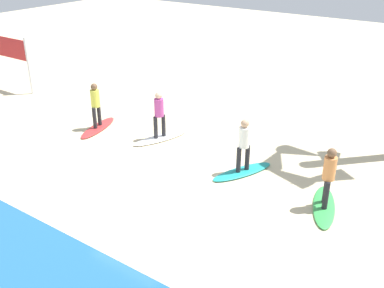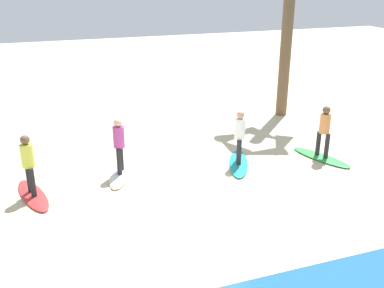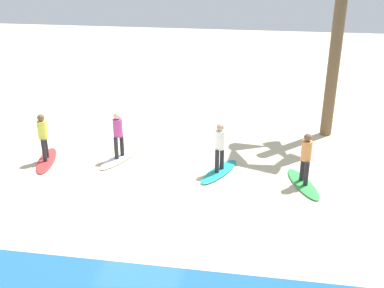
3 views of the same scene
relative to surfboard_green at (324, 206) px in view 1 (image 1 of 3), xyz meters
The scene contains 9 objects.
ground_plane 5.07m from the surfboard_green, 19.27° to the left, with size 60.00×60.00×0.00m, color beige.
surfboard_green is the anchor object (origin of this frame).
surfer_green 0.99m from the surfboard_green, ahead, with size 0.32×0.44×1.64m.
surfboard_teal 2.71m from the surfboard_green, ahead, with size 2.10×0.56×0.09m, color teal.
surfer_teal 2.88m from the surfboard_green, ahead, with size 0.32×0.43×1.64m.
surfboard_white 6.28m from the surfboard_green, ahead, with size 2.10×0.56×0.09m, color white.
surfer_white 6.36m from the surfboard_green, ahead, with size 0.32×0.44×1.64m.
surfboard_red 8.67m from the surfboard_green, ahead, with size 2.10×0.56×0.09m, color red.
surfer_red 8.73m from the surfboard_green, ahead, with size 0.32×0.45×1.64m.
Camera 1 is at (-7.58, 8.42, 6.55)m, focal length 41.85 mm.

